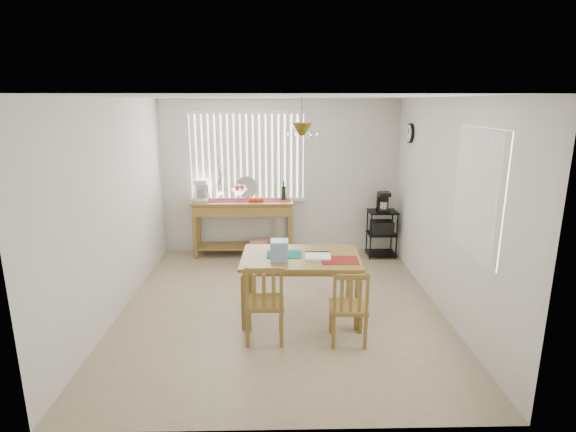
{
  "coord_description": "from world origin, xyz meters",
  "views": [
    {
      "loc": [
        -0.03,
        -5.3,
        2.55
      ],
      "look_at": [
        0.1,
        0.55,
        1.05
      ],
      "focal_mm": 28.0,
      "sensor_mm": 36.0,
      "label": 1
    }
  ],
  "objects_px": {
    "dining_table": "(301,263)",
    "chair_left": "(264,303)",
    "sideboard": "(244,215)",
    "cart_items": "(383,202)",
    "wire_cart": "(382,229)",
    "chair_right": "(349,308)"
  },
  "relations": [
    {
      "from": "dining_table",
      "to": "chair_left",
      "type": "xyz_separation_m",
      "value": [
        -0.42,
        -0.63,
        -0.22
      ]
    },
    {
      "from": "sideboard",
      "to": "dining_table",
      "type": "distance_m",
      "value": 2.38
    },
    {
      "from": "cart_items",
      "to": "dining_table",
      "type": "xyz_separation_m",
      "value": [
        -1.46,
        -2.11,
        -0.27
      ]
    },
    {
      "from": "wire_cart",
      "to": "cart_items",
      "type": "xyz_separation_m",
      "value": [
        0.0,
        0.01,
        0.46
      ]
    },
    {
      "from": "wire_cart",
      "to": "chair_left",
      "type": "height_order",
      "value": "chair_left"
    },
    {
      "from": "dining_table",
      "to": "chair_left",
      "type": "relative_size",
      "value": 1.58
    },
    {
      "from": "cart_items",
      "to": "chair_left",
      "type": "xyz_separation_m",
      "value": [
        -1.88,
        -2.74,
        -0.5
      ]
    },
    {
      "from": "cart_items",
      "to": "chair_left",
      "type": "relative_size",
      "value": 0.36
    },
    {
      "from": "wire_cart",
      "to": "cart_items",
      "type": "distance_m",
      "value": 0.46
    },
    {
      "from": "wire_cart",
      "to": "cart_items",
      "type": "relative_size",
      "value": 2.43
    },
    {
      "from": "chair_left",
      "to": "chair_right",
      "type": "xyz_separation_m",
      "value": [
        0.9,
        -0.07,
        -0.03
      ]
    },
    {
      "from": "chair_left",
      "to": "sideboard",
      "type": "bearing_deg",
      "value": 98.55
    },
    {
      "from": "chair_left",
      "to": "chair_right",
      "type": "bearing_deg",
      "value": -4.37
    },
    {
      "from": "dining_table",
      "to": "wire_cart",
      "type": "bearing_deg",
      "value": 55.17
    },
    {
      "from": "sideboard",
      "to": "chair_right",
      "type": "distance_m",
      "value": 3.22
    },
    {
      "from": "chair_left",
      "to": "chair_right",
      "type": "height_order",
      "value": "chair_left"
    },
    {
      "from": "wire_cart",
      "to": "dining_table",
      "type": "xyz_separation_m",
      "value": [
        -1.46,
        -2.1,
        0.19
      ]
    },
    {
      "from": "sideboard",
      "to": "chair_left",
      "type": "height_order",
      "value": "sideboard"
    },
    {
      "from": "sideboard",
      "to": "chair_right",
      "type": "height_order",
      "value": "sideboard"
    },
    {
      "from": "chair_right",
      "to": "sideboard",
      "type": "bearing_deg",
      "value": 114.47
    },
    {
      "from": "wire_cart",
      "to": "dining_table",
      "type": "bearing_deg",
      "value": -124.83
    },
    {
      "from": "chair_right",
      "to": "dining_table",
      "type": "bearing_deg",
      "value": 124.55
    }
  ]
}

